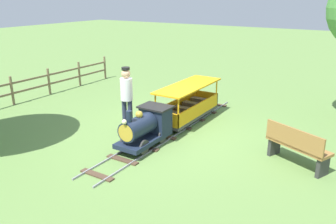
{
  "coord_description": "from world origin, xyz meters",
  "views": [
    {
      "loc": [
        -4.24,
        6.73,
        3.26
      ],
      "look_at": [
        0.0,
        -0.0,
        0.55
      ],
      "focal_mm": 36.87,
      "sensor_mm": 36.0,
      "label": 1
    }
  ],
  "objects": [
    {
      "name": "park_bench",
      "position": [
        -3.07,
        0.09,
        0.42
      ],
      "size": [
        1.35,
        0.89,
        0.82
      ],
      "color": "olive",
      "rests_on": "ground_plane"
    },
    {
      "name": "locomotive",
      "position": [
        0.0,
        0.91,
        0.48
      ],
      "size": [
        0.72,
        1.45,
        0.97
      ],
      "color": "#192338",
      "rests_on": "ground_plane"
    },
    {
      "name": "ground_plane",
      "position": [
        0.0,
        0.0,
        0.0
      ],
      "size": [
        60.0,
        60.0,
        0.0
      ],
      "primitive_type": "plane",
      "color": "#608442"
    },
    {
      "name": "passenger_car",
      "position": [
        0.0,
        -1.01,
        0.42
      ],
      "size": [
        0.82,
        2.35,
        0.97
      ],
      "color": "#3F3F3F",
      "rests_on": "ground_plane"
    },
    {
      "name": "fence_section",
      "position": [
        5.34,
        -0.11,
        0.48
      ],
      "size": [
        0.08,
        7.13,
        0.9
      ],
      "color": "#756047",
      "rests_on": "ground_plane"
    },
    {
      "name": "conductor_person",
      "position": [
        0.96,
        0.38,
        0.96
      ],
      "size": [
        0.3,
        0.3,
        1.62
      ],
      "color": "#282D47",
      "rests_on": "ground_plane"
    },
    {
      "name": "track",
      "position": [
        0.0,
        -0.11,
        0.02
      ],
      "size": [
        0.76,
        6.05,
        0.04
      ],
      "color": "gray",
      "rests_on": "ground_plane"
    }
  ]
}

